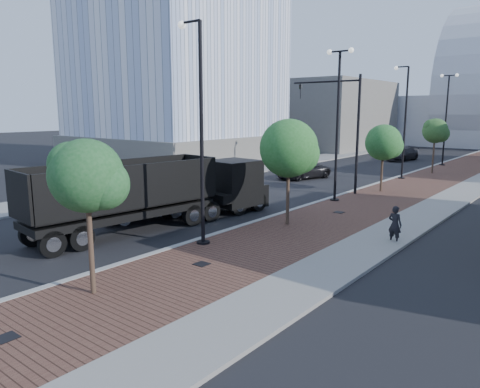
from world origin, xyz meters
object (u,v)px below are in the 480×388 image
Objects in this scene: white_sedan at (144,204)px; pedestrian at (395,225)px; dump_truck at (187,194)px; dark_car_mid at (303,171)px.

white_sedan is 12.55m from pedestrian.
dark_car_mid is at bearing 106.94° from dump_truck.
pedestrian is at bearing 33.26° from white_sedan.
dump_truck is 17.01m from dark_car_mid.
pedestrian reaches higher than dark_car_mid.
dump_truck is 10.28m from pedestrian.
dump_truck is 8.16× the size of pedestrian.
dump_truck is 2.80× the size of white_sedan.
dark_car_mid is 19.13m from pedestrian.
dump_truck reaches higher than white_sedan.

